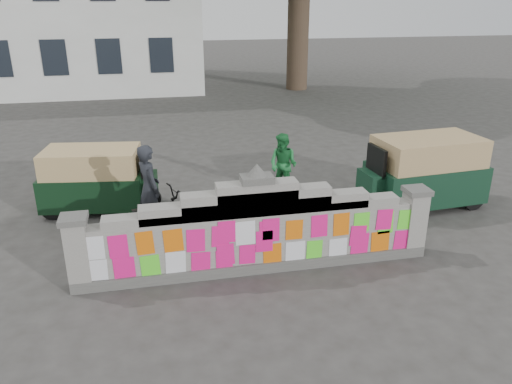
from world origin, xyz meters
TOP-DOWN VIEW (x-y plane):
  - ground at (0.00, 0.00)m, footprint 100.00×100.00m
  - parapet_wall at (-0.00, -0.01)m, footprint 6.48×0.44m
  - building at (-7.00, 21.98)m, footprint 16.00×10.00m
  - cyclist_bike at (-1.81, 1.58)m, footprint 2.07×1.37m
  - cyclist_rider at (-1.81, 1.58)m, footprint 0.63×0.75m
  - pedestrian at (1.40, 3.46)m, footprint 0.94×0.94m
  - rickshaw_left at (-3.00, 3.43)m, footprint 2.68×1.52m
  - rickshaw_right at (4.38, 2.11)m, footprint 3.02×1.58m

SIDE VIEW (x-z plane):
  - ground at x=0.00m, z-range 0.00..0.00m
  - cyclist_bike at x=-1.81m, z-range 0.00..1.03m
  - parapet_wall at x=0.00m, z-range -0.26..1.75m
  - rickshaw_left at x=-3.00m, z-range 0.03..1.47m
  - pedestrian at x=1.40m, z-range 0.00..1.54m
  - rickshaw_right at x=4.38m, z-range 0.03..1.67m
  - cyclist_rider at x=-1.81m, z-range 0.00..1.75m
  - building at x=-7.00m, z-range -0.44..8.46m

